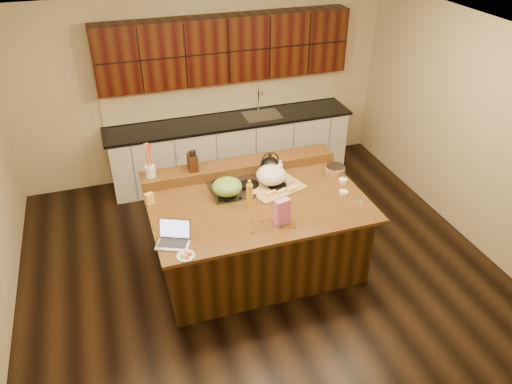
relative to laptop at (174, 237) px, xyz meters
name	(u,v)px	position (x,y,z in m)	size (l,w,h in m)	color
room	(257,167)	(1.02, 0.45, 0.37)	(5.52, 5.02, 2.72)	black
island	(257,233)	(1.02, 0.45, -0.52)	(2.40, 1.60, 0.92)	black
back_ledge	(239,166)	(1.02, 1.15, 0.00)	(2.40, 0.30, 0.12)	black
cooktop	(249,186)	(1.02, 0.75, -0.04)	(0.92, 0.52, 0.05)	gray
back_counter	(229,115)	(1.32, 2.68, 0.00)	(3.70, 0.66, 2.40)	silver
kettle	(270,166)	(1.32, 0.88, 0.10)	(0.24, 0.24, 0.22)	black
green_bowl	(227,187)	(0.72, 0.62, 0.08)	(0.34, 0.34, 0.19)	olive
laptop	(174,237)	(0.00, 0.00, 0.00)	(0.40, 0.36, 0.22)	#B7B7BC
oil_bottle	(249,195)	(0.90, 0.38, 0.07)	(0.07, 0.07, 0.27)	gold
vinegar_bottle	(280,174)	(1.39, 0.72, 0.06)	(0.06, 0.06, 0.25)	silver
wooden_tray	(272,178)	(1.28, 0.69, 0.05)	(0.71, 0.60, 0.25)	tan
ramekin_a	(344,193)	(1.99, 0.26, -0.04)	(0.10, 0.10, 0.04)	white
ramekin_b	(339,171)	(2.17, 0.73, -0.04)	(0.10, 0.10, 0.04)	white
ramekin_c	(343,181)	(2.10, 0.50, -0.04)	(0.10, 0.10, 0.04)	white
strainer_bowl	(335,171)	(2.10, 0.71, -0.02)	(0.24, 0.24, 0.09)	#996B3F
kitchen_timer	(362,198)	(2.13, 0.08, -0.03)	(0.08, 0.08, 0.07)	silver
pink_bag	(282,212)	(1.12, -0.05, 0.08)	(0.16, 0.08, 0.29)	pink
candy_plate	(186,256)	(0.06, -0.26, -0.05)	(0.18, 0.18, 0.01)	white
package_box	(149,199)	(-0.13, 0.76, 0.00)	(0.09, 0.06, 0.13)	#F7BC57
utensil_crock	(150,171)	(-0.05, 1.15, 0.13)	(0.12, 0.12, 0.14)	white
knife_block	(193,162)	(0.45, 1.15, 0.16)	(0.10, 0.16, 0.20)	black
gumdrop_0	(263,224)	(0.93, 0.00, -0.05)	(0.02, 0.02, 0.02)	red
gumdrop_1	(268,219)	(1.01, 0.07, -0.05)	(0.02, 0.02, 0.02)	#198C26
gumdrop_2	(262,221)	(0.93, 0.04, -0.05)	(0.02, 0.02, 0.02)	red
gumdrop_3	(276,220)	(1.09, 0.02, -0.05)	(0.02, 0.02, 0.02)	#198C26
gumdrop_4	(271,231)	(0.97, -0.15, -0.05)	(0.02, 0.02, 0.02)	red
gumdrop_5	(282,226)	(1.10, -0.10, -0.05)	(0.02, 0.02, 0.02)	#198C26
gumdrop_6	(253,232)	(0.79, -0.11, -0.05)	(0.02, 0.02, 0.02)	red
gumdrop_7	(253,223)	(0.83, 0.04, -0.05)	(0.02, 0.02, 0.02)	#198C26
gumdrop_8	(291,227)	(1.18, -0.14, -0.05)	(0.02, 0.02, 0.02)	red
gumdrop_9	(271,231)	(0.96, -0.16, -0.05)	(0.02, 0.02, 0.02)	#198C26
gumdrop_10	(282,216)	(1.17, 0.07, -0.05)	(0.02, 0.02, 0.02)	red
gumdrop_11	(295,227)	(1.22, -0.17, -0.05)	(0.02, 0.02, 0.02)	#198C26
gumdrop_12	(272,220)	(1.04, 0.03, -0.05)	(0.02, 0.02, 0.02)	red
gumdrop_13	(278,222)	(1.09, -0.03, -0.05)	(0.02, 0.02, 0.02)	#198C26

